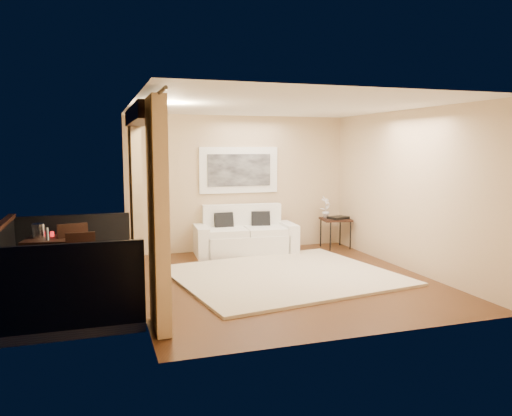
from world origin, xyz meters
name	(u,v)px	position (x,y,z in m)	size (l,w,h in m)	color
floor	(283,280)	(0.00, 0.00, 0.00)	(5.00, 5.00, 0.00)	#502E17
room_shell	(141,115)	(-2.13, 0.00, 2.52)	(5.00, 6.40, 5.00)	white
balcony	(58,287)	(-3.31, 0.00, 0.18)	(1.81, 2.60, 1.17)	#605B56
curtains	(145,200)	(-2.11, 0.00, 1.34)	(0.16, 4.80, 2.64)	#D9B685
artwork	(239,170)	(-0.01, 2.46, 1.62)	(1.62, 0.07, 0.92)	white
rug	(284,275)	(0.08, 0.16, 0.02)	(3.34, 2.91, 0.04)	beige
sofa	(245,236)	(0.00, 2.09, 0.33)	(2.01, 0.97, 0.94)	white
side_table	(336,221)	(1.93, 2.00, 0.56)	(0.65, 0.65, 0.62)	black
tray	(338,218)	(1.95, 1.93, 0.64)	(0.38, 0.28, 0.05)	black
orchid	(326,207)	(1.75, 2.11, 0.85)	(0.24, 0.16, 0.46)	white
bistro_table	(51,244)	(-3.40, 0.42, 0.71)	(0.77, 0.77, 0.79)	black
balcony_chair_far	(72,251)	(-3.13, 0.48, 0.57)	(0.52, 0.53, 0.98)	black
balcony_chair_near	(82,261)	(-2.98, -0.05, 0.52)	(0.41, 0.41, 0.91)	black
ice_bucket	(39,231)	(-3.56, 0.51, 0.89)	(0.18, 0.18, 0.20)	silver
candle	(52,234)	(-3.39, 0.54, 0.82)	(0.06, 0.06, 0.07)	red
vase	(47,234)	(-3.43, 0.23, 0.88)	(0.04, 0.04, 0.18)	silver
glass_a	(63,234)	(-3.23, 0.39, 0.85)	(0.06, 0.06, 0.12)	silver
glass_b	(61,233)	(-3.27, 0.46, 0.85)	(0.06, 0.06, 0.12)	silver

